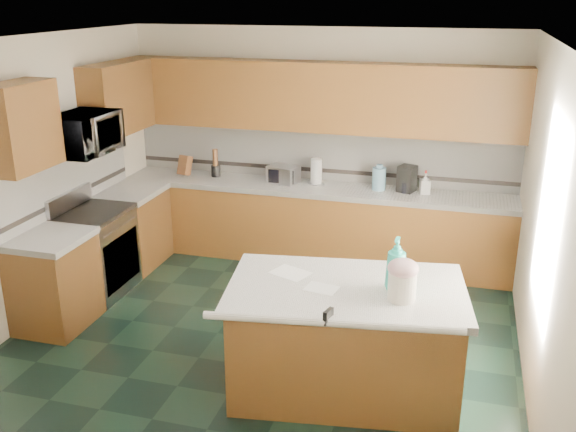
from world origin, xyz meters
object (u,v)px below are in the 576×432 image
(island_base, at_px, (345,342))
(toaster_oven, at_px, (283,174))
(island_top, at_px, (346,290))
(coffee_maker, at_px, (407,179))
(knife_block, at_px, (185,165))
(soap_bottle_island, at_px, (396,264))
(treat_jar, at_px, (402,286))

(island_base, xyz_separation_m, toaster_oven, (-1.26, 2.61, 0.59))
(island_top, distance_m, coffee_maker, 2.65)
(island_base, height_order, toaster_oven, toaster_oven)
(toaster_oven, height_order, coffee_maker, coffee_maker)
(island_top, xyz_separation_m, knife_block, (-2.52, 2.61, 0.15))
(soap_bottle_island, relative_size, knife_block, 1.76)
(island_top, height_order, knife_block, knife_block)
(treat_jar, xyz_separation_m, knife_block, (-2.95, 2.72, 0.01))
(knife_block, height_order, toaster_oven, knife_block)
(knife_block, xyz_separation_m, coffee_maker, (2.71, 0.03, 0.03))
(island_base, relative_size, soap_bottle_island, 4.09)
(toaster_oven, bearing_deg, coffee_maker, 18.27)
(island_top, bearing_deg, treat_jar, -22.66)
(knife_block, xyz_separation_m, toaster_oven, (1.27, 0.00, -0.02))
(soap_bottle_island, relative_size, coffee_maker, 1.42)
(coffee_maker, bearing_deg, knife_block, -162.00)
(island_top, distance_m, soap_bottle_island, 0.44)
(treat_jar, xyz_separation_m, coffee_maker, (-0.24, 2.75, 0.04))
(island_top, bearing_deg, island_base, 171.73)
(knife_block, distance_m, coffee_maker, 2.71)
(treat_jar, distance_m, coffee_maker, 2.76)
(treat_jar, relative_size, coffee_maker, 0.73)
(soap_bottle_island, bearing_deg, treat_jar, -63.09)
(island_base, distance_m, island_top, 0.46)
(soap_bottle_island, height_order, knife_block, soap_bottle_island)
(soap_bottle_island, xyz_separation_m, coffee_maker, (-0.17, 2.60, -0.06))
(treat_jar, height_order, soap_bottle_island, soap_bottle_island)
(island_base, xyz_separation_m, treat_jar, (0.43, -0.11, 0.60))
(island_base, relative_size, treat_jar, 7.96)
(soap_bottle_island, height_order, toaster_oven, soap_bottle_island)
(island_top, xyz_separation_m, toaster_oven, (-1.26, 2.61, 0.13))
(island_base, height_order, island_top, island_top)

